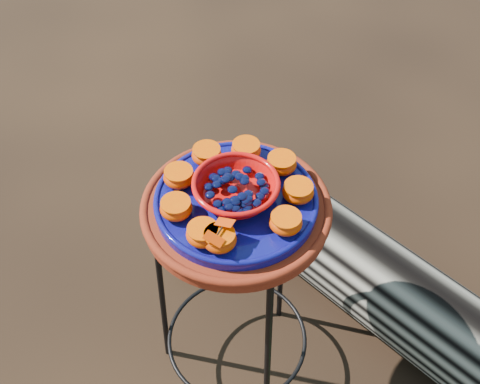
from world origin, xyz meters
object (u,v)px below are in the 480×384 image
Objects in this scene: red_bowl at (236,190)px; driftwood_log at (418,311)px; plant_stand at (237,300)px; cobalt_plate at (236,202)px; terracotta_saucer at (236,210)px.

red_bowl reaches higher than driftwood_log.
red_bowl is (0.00, 0.00, 0.43)m from plant_stand.
red_bowl is at bearing 0.00° from plant_stand.
cobalt_plate is 0.24× the size of driftwood_log.
red_bowl is at bearing -131.67° from driftwood_log.
cobalt_plate is (0.00, 0.00, 0.40)m from plant_stand.
red_bowl is at bearing 0.00° from terracotta_saucer.
plant_stand is 0.47× the size of driftwood_log.
terracotta_saucer is 0.07m from red_bowl.
terracotta_saucer is 1.17× the size of cobalt_plate.
terracotta_saucer reaches higher than plant_stand.
cobalt_plate reaches higher than driftwood_log.
terracotta_saucer is at bearing 0.00° from cobalt_plate.
plant_stand is 0.43m from red_bowl.
driftwood_log is at bearing 48.33° from cobalt_plate.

